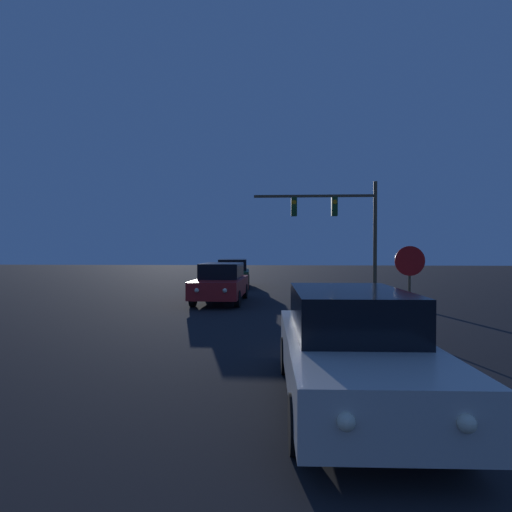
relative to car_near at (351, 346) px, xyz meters
name	(u,v)px	position (x,y,z in m)	size (l,w,h in m)	color
car_near	(351,346)	(0.00, 0.00, 0.00)	(2.13, 4.92, 1.73)	beige
car_mid	(221,282)	(-3.64, 11.49, 0.00)	(2.13, 4.92, 1.73)	#B21E1E
car_far	(233,273)	(-3.91, 18.56, 0.00)	(2.31, 4.98, 1.73)	#1E4728
traffic_signal_mast	(341,219)	(1.90, 13.07, 2.91)	(5.86, 0.30, 5.58)	brown
stop_sign	(410,273)	(2.35, 4.53, 0.85)	(0.79, 0.07, 2.45)	brown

